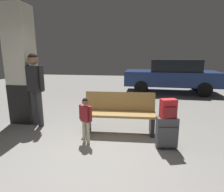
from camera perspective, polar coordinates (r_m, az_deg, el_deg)
ground_plane at (r=6.88m, az=1.55°, el=-2.47°), size 18.00×18.00×0.10m
structural_pillar at (r=5.28m, az=-25.80°, el=8.13°), size 0.57×0.57×2.90m
bench at (r=4.23m, az=2.26°, el=-5.17°), size 1.62×0.60×0.89m
suitcase at (r=3.68m, az=16.30°, el=-10.44°), size 0.40×0.27×0.60m
backpack_bright at (r=3.54m, az=16.77°, el=-3.69°), size 0.31×0.26×0.34m
child at (r=3.71m, az=-8.04°, el=-5.88°), size 0.29×0.23×0.91m
adult at (r=4.82m, az=-22.38°, el=3.93°), size 0.57×0.32×1.76m
parked_car_near at (r=9.11m, az=17.59°, el=6.10°), size 4.16×1.92×1.51m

